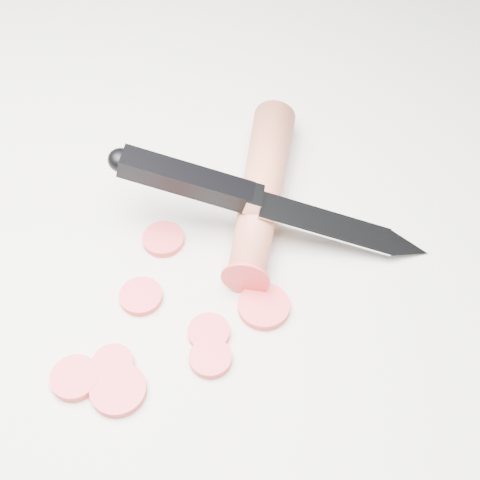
{
  "coord_description": "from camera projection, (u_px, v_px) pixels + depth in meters",
  "views": [
    {
      "loc": [
        0.05,
        -0.29,
        0.41
      ],
      "look_at": [
        0.07,
        0.01,
        0.02
      ],
      "focal_mm": 50.0,
      "sensor_mm": 36.0,
      "label": 1
    }
  ],
  "objects": [
    {
      "name": "carrot_slice_2",
      "position": [
        75.0,
        378.0,
        0.45
      ],
      "size": [
        0.03,
        0.03,
        0.01
      ],
      "primitive_type": "cylinder",
      "color": "#E9363F",
      "rests_on": "ground"
    },
    {
      "name": "carrot_slice_3",
      "position": [
        210.0,
        358.0,
        0.46
      ],
      "size": [
        0.03,
        0.03,
        0.01
      ],
      "primitive_type": "cylinder",
      "color": "#E9363F",
      "rests_on": "ground"
    },
    {
      "name": "carrot_slice_6",
      "position": [
        113.0,
        364.0,
        0.45
      ],
      "size": [
        0.03,
        0.03,
        0.01
      ],
      "primitive_type": "cylinder",
      "color": "#E9363F",
      "rests_on": "ground"
    },
    {
      "name": "carrot",
      "position": [
        262.0,
        190.0,
        0.53
      ],
      "size": [
        0.07,
        0.18,
        0.03
      ],
      "primitive_type": "cylinder",
      "rotation": [
        1.57,
        0.0,
        -0.21
      ],
      "color": "#C65A3F",
      "rests_on": "ground"
    },
    {
      "name": "carrot_slice_4",
      "position": [
        209.0,
        332.0,
        0.47
      ],
      "size": [
        0.03,
        0.03,
        0.01
      ],
      "primitive_type": "cylinder",
      "color": "#E9363F",
      "rests_on": "ground"
    },
    {
      "name": "kitchen_knife",
      "position": [
        272.0,
        202.0,
        0.5
      ],
      "size": [
        0.25,
        0.08,
        0.07
      ],
      "primitive_type": null,
      "color": "#B7BABE",
      "rests_on": "ground"
    },
    {
      "name": "carrot_slice_5",
      "position": [
        163.0,
        239.0,
        0.52
      ],
      "size": [
        0.03,
        0.03,
        0.01
      ],
      "primitive_type": "cylinder",
      "color": "#E9363F",
      "rests_on": "ground"
    },
    {
      "name": "carrot_slice_7",
      "position": [
        264.0,
        307.0,
        0.48
      ],
      "size": [
        0.04,
        0.04,
        0.01
      ],
      "primitive_type": "cylinder",
      "color": "#E9363F",
      "rests_on": "ground"
    },
    {
      "name": "carrot_slice_0",
      "position": [
        118.0,
        390.0,
        0.44
      ],
      "size": [
        0.04,
        0.04,
        0.01
      ],
      "primitive_type": "cylinder",
      "color": "#E9363F",
      "rests_on": "ground"
    },
    {
      "name": "ground",
      "position": [
        149.0,
        272.0,
        0.51
      ],
      "size": [
        2.4,
        2.4,
        0.0
      ],
      "primitive_type": "plane",
      "color": "beige",
      "rests_on": "ground"
    },
    {
      "name": "carrot_slice_1",
      "position": [
        141.0,
        296.0,
        0.49
      ],
      "size": [
        0.03,
        0.03,
        0.01
      ],
      "primitive_type": "cylinder",
      "color": "#E9363F",
      "rests_on": "ground"
    }
  ]
}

